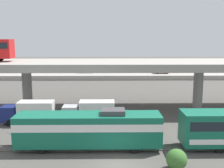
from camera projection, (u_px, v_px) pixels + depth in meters
The scene contains 16 objects.
ground_plane at pixel (117, 166), 24.92m from camera, with size 260.00×260.00×0.00m, color #4C4944.
rail_strip_near at pixel (116, 150), 28.15m from camera, with size 110.00×0.12×0.12m, color #59544C.
rail_strip_far at pixel (115, 145), 29.56m from camera, with size 110.00×0.12×0.12m, color #59544C.
train_locomotive at pixel (81, 128), 28.44m from camera, with size 15.82×3.04×4.18m.
highway_overpass at pixel (113, 66), 43.44m from camera, with size 96.00×10.56×7.61m.
service_truck_west at pixel (30, 112), 36.67m from camera, with size 6.80×2.46×3.04m.
service_truck_east at pixel (90, 111), 36.77m from camera, with size 6.80×2.46×3.04m.
pier_parking_lot at pixel (111, 75), 78.99m from camera, with size 76.30×13.18×1.21m, color #9E998E.
parked_car_0 at pixel (26, 69), 81.50m from camera, with size 4.69×1.89×1.50m.
parked_car_1 at pixel (86, 70), 78.03m from camera, with size 4.36×1.84×1.50m.
parked_car_2 at pixel (110, 70), 78.76m from camera, with size 4.50×2.00×1.50m.
parked_car_3 at pixel (179, 69), 79.64m from camera, with size 4.45×1.97×1.50m.
parked_car_4 at pixel (161, 71), 76.79m from camera, with size 4.22×1.95×1.50m.
parked_car_5 at pixel (49, 69), 80.14m from camera, with size 4.70×1.98×1.50m.
harbor_water at pixel (110, 68), 101.75m from camera, with size 140.00×36.00×0.01m, color #385B7A.
shrub_right at pixel (177, 159), 24.13m from camera, with size 1.84×1.84×1.84m, color #3A6D2D.
Camera 1 is at (-0.73, -23.27, 11.56)m, focal length 44.48 mm.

